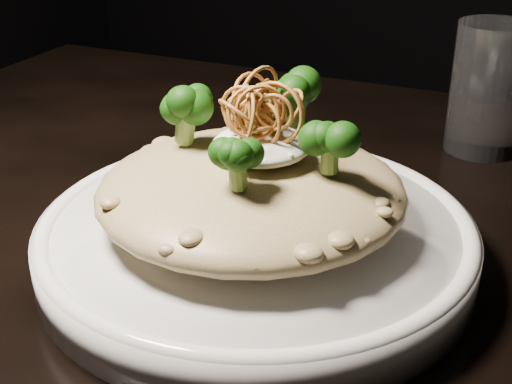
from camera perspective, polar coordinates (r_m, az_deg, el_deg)
table at (r=0.58m, az=5.64°, el=-11.37°), size 1.10×0.80×0.75m
plate at (r=0.51m, az=0.00°, el=-3.98°), size 0.31×0.31×0.03m
risotto at (r=0.49m, az=-0.39°, el=0.11°), size 0.21×0.21×0.05m
broccoli at (r=0.47m, az=0.09°, el=5.78°), size 0.15×0.15×0.06m
cheese at (r=0.48m, az=0.42°, el=3.78°), size 0.07×0.07×0.02m
shallots at (r=0.47m, az=0.42°, el=6.98°), size 0.06×0.06×0.04m
drinking_glass at (r=0.71m, az=18.10°, el=7.88°), size 0.08×0.08×0.12m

